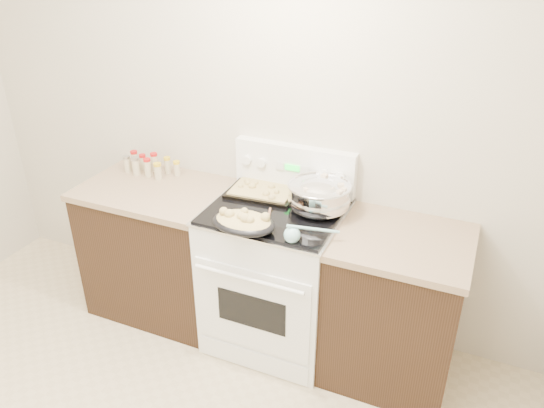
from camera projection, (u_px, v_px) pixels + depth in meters
The scene contains 9 objects.
counter_left at pixel (162, 248), 3.56m from camera, with size 0.93×0.67×0.92m.
counter_right at pixel (394, 307), 3.01m from camera, with size 0.73×0.67×0.92m.
kitchen_range at pixel (276, 274), 3.25m from camera, with size 0.78×0.73×1.22m.
mixing_bowl at pixel (319, 197), 2.99m from camera, with size 0.47×0.47×0.21m.
roasting_pan at pixel (243, 222), 2.81m from camera, with size 0.36×0.26×0.12m.
baking_sheet at pixel (262, 191), 3.20m from camera, with size 0.42×0.31×0.06m.
wooden_spoon at pixel (260, 224), 2.86m from camera, with size 0.11×0.25×0.04m.
blue_ladle at pixel (294, 234), 2.72m from camera, with size 0.26×0.18×0.11m.
spice_jars at pixel (148, 165), 3.50m from camera, with size 0.39×0.15×0.13m.
Camera 1 is at (1.39, -1.04, 2.39)m, focal length 35.00 mm.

